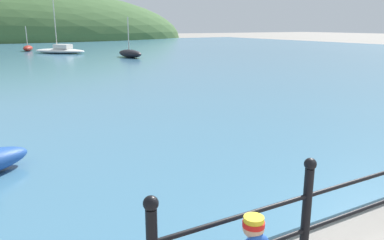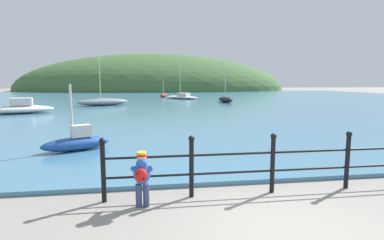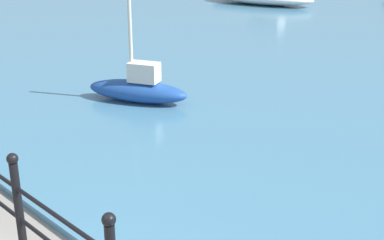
{
  "view_description": "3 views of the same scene",
  "coord_description": "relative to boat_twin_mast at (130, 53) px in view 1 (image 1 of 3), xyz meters",
  "views": [
    {
      "loc": [
        -3.7,
        -0.84,
        2.43
      ],
      "look_at": [
        -0.69,
        4.47,
        0.87
      ],
      "focal_mm": 35.0,
      "sensor_mm": 36.0,
      "label": 1
    },
    {
      "loc": [
        -1.91,
        -4.0,
        2.22
      ],
      "look_at": [
        -0.73,
        3.8,
        1.2
      ],
      "focal_mm": 28.0,
      "sensor_mm": 36.0,
      "label": 2
    },
    {
      "loc": [
        3.69,
        -0.64,
        3.41
      ],
      "look_at": [
        -0.75,
        3.71,
        1.08
      ],
      "focal_mm": 50.0,
      "sensor_mm": 36.0,
      "label": 3
    }
  ],
  "objects": [
    {
      "name": "boat_twin_mast",
      "position": [
        0.0,
        0.0,
        0.0
      ],
      "size": [
        1.36,
        3.0,
        2.89
      ],
      "color": "black",
      "rests_on": "water"
    },
    {
      "name": "water",
      "position": [
        -6.03,
        6.34,
        -0.35
      ],
      "size": [
        80.0,
        60.0,
        0.1
      ],
      "primitive_type": "cube",
      "color": "teal",
      "rests_on": "ground"
    },
    {
      "name": "boat_red_dinghy",
      "position": [
        -5.69,
        11.35,
        -0.04
      ],
      "size": [
        1.3,
        2.28,
        2.23
      ],
      "color": "maroon",
      "rests_on": "water"
    },
    {
      "name": "boat_far_left",
      "position": [
        -3.69,
        6.84,
        -0.03
      ],
      "size": [
        4.43,
        4.59,
        5.58
      ],
      "color": "silver",
      "rests_on": "water"
    },
    {
      "name": "far_hillside",
      "position": [
        -6.03,
        45.25,
        -0.4
      ],
      "size": [
        64.76,
        35.62,
        17.62
      ],
      "color": "#3D6033",
      "rests_on": "ground"
    }
  ]
}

